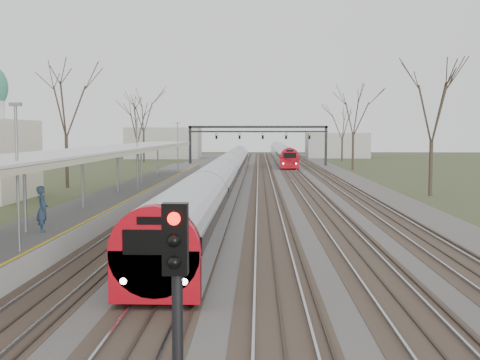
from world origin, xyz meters
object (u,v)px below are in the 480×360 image
object	(u,v)px
train_near	(226,173)
train_far	(281,152)
passenger	(42,209)
signal_post	(177,299)

from	to	relation	value
train_near	train_far	world-z (taller)	same
train_far	passenger	xyz separation A→B (m)	(-12.88, -85.61, 0.47)
train_near	train_far	xyz separation A→B (m)	(7.00, 55.88, 0.00)
train_near	passenger	distance (m)	30.31
passenger	signal_post	xyz separation A→B (m)	(7.63, -15.70, 0.77)
train_near	passenger	xyz separation A→B (m)	(-5.88, -29.73, 0.47)
train_near	signal_post	distance (m)	45.48
train_far	signal_post	xyz separation A→B (m)	(-5.25, -101.31, 1.25)
train_near	signal_post	world-z (taller)	signal_post
train_far	signal_post	size ratio (longest dim) A/B	14.69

